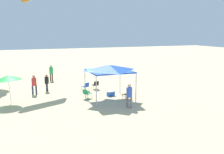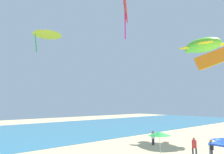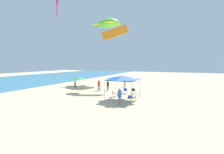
% 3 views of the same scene
% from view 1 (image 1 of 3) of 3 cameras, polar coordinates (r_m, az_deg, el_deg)
% --- Properties ---
extents(ground, '(120.00, 120.00, 0.10)m').
position_cam_1_polar(ground, '(20.89, -2.81, -4.91)').
color(ground, '#D6BC8C').
extents(canopy_tent, '(3.31, 3.30, 2.86)m').
position_cam_1_polar(canopy_tent, '(19.78, -0.62, 2.01)').
color(canopy_tent, '#B7B7BC').
rests_on(canopy_tent, ground).
extents(beach_umbrella, '(1.99, 2.00, 2.26)m').
position_cam_1_polar(beach_umbrella, '(20.33, -22.67, -0.12)').
color(beach_umbrella, silver).
rests_on(beach_umbrella, ground).
extents(folding_chair_facing_ocean, '(0.78, 0.81, 0.82)m').
position_cam_1_polar(folding_chair_facing_ocean, '(20.61, -5.83, -3.66)').
color(folding_chair_facing_ocean, black).
rests_on(folding_chair_facing_ocean, ground).
extents(folding_chair_right_of_tent, '(0.75, 0.68, 0.82)m').
position_cam_1_polar(folding_chair_right_of_tent, '(23.23, -6.03, -2.06)').
color(folding_chair_right_of_tent, black).
rests_on(folding_chair_right_of_tent, ground).
extents(folding_chair_near_cooler, '(0.67, 0.59, 0.82)m').
position_cam_1_polar(folding_chair_near_cooler, '(23.81, -3.76, -1.71)').
color(folding_chair_near_cooler, black).
rests_on(folding_chair_near_cooler, ground).
extents(folding_chair_left_of_tent, '(0.57, 0.66, 0.82)m').
position_cam_1_polar(folding_chair_left_of_tent, '(20.44, 3.64, -3.75)').
color(folding_chair_left_of_tent, black).
rests_on(folding_chair_left_of_tent, ground).
extents(cooler_box, '(0.54, 0.70, 0.40)m').
position_cam_1_polar(cooler_box, '(21.47, -0.28, -3.78)').
color(cooler_box, blue).
rests_on(cooler_box, ground).
extents(person_kite_handler, '(0.43, 0.43, 1.79)m').
position_cam_1_polar(person_kite_handler, '(28.57, -13.72, 1.24)').
color(person_kite_handler, brown).
rests_on(person_kite_handler, ground).
extents(person_watching_sky, '(0.42, 0.42, 1.78)m').
position_cam_1_polar(person_watching_sky, '(18.01, 3.98, -3.83)').
color(person_watching_sky, slate).
rests_on(person_watching_sky, ground).
extents(person_near_umbrella, '(0.41, 0.46, 1.72)m').
position_cam_1_polar(person_near_umbrella, '(22.87, -17.38, -1.31)').
color(person_near_umbrella, '#33384C').
rests_on(person_near_umbrella, ground).
extents(person_far_stroller, '(0.42, 0.37, 1.58)m').
position_cam_1_polar(person_far_stroller, '(23.73, -14.70, -0.96)').
color(person_far_stroller, '#33384C').
rests_on(person_far_stroller, ground).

